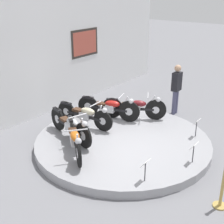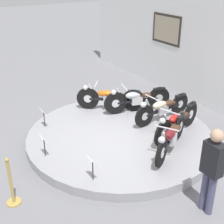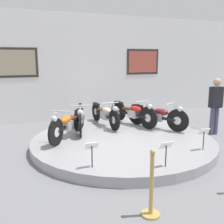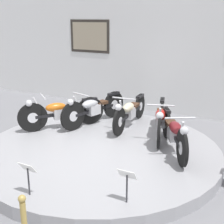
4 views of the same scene
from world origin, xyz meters
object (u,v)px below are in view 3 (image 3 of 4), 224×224
Objects in this scene: motorcycle_cream at (105,114)px; motorcycle_maroon at (158,115)px; motorcycle_orange at (68,123)px; visitor_standing at (215,103)px; motorcycle_silver at (80,117)px; info_placard_front_right at (204,134)px; motorcycle_red at (133,112)px; info_placard_front_centre at (166,148)px; stanchion_post_left_of_entry at (151,194)px; info_placard_front_left at (92,149)px.

motorcycle_cream is 1.12× the size of motorcycle_maroon.
visitor_standing reaches higher than motorcycle_orange.
motorcycle_silver reaches higher than motorcycle_cream.
motorcycle_maroon is at bearing 89.50° from info_placard_front_right.
info_placard_front_centre is (-0.85, -3.14, -0.03)m from motorcycle_red.
info_placard_front_centre and info_placard_front_right have the same top height.
stanchion_post_left_of_entry reaches higher than motorcycle_maroon.
motorcycle_orange reaches higher than motorcycle_cream.
motorcycle_maroon is (0.50, -0.63, -0.01)m from motorcycle_red.
info_placard_front_left is 1.00× the size of info_placard_front_centre.
info_placard_front_right is at bearing -50.53° from motorcycle_silver.
motorcycle_orange is 2.29m from motorcycle_red.
motorcycle_red reaches higher than info_placard_front_centre.
motorcycle_red is 2.69m from info_placard_front_right.
motorcycle_maroon is at bearing -51.65° from motorcycle_red.
info_placard_front_left is at bearing 106.03° from stanchion_post_left_of_entry.
info_placard_front_left is (-2.67, -2.02, -0.02)m from motorcycle_maroon.
info_placard_front_left is at bearing 159.47° from info_placard_front_centre.
motorcycle_cream is 3.32m from visitor_standing.
motorcycle_maroon is 3.42× the size of info_placard_front_left.
motorcycle_silver is 1.16× the size of visitor_standing.
info_placard_front_right is at bearing -79.75° from motorcycle_red.
visitor_standing is (2.13, -1.18, 0.35)m from motorcycle_red.
info_placard_front_right is at bearing -90.50° from motorcycle_maroon.
motorcycle_silver reaches higher than info_placard_front_right.
visitor_standing is (1.65, 1.46, 0.38)m from info_placard_front_right.
stanchion_post_left_of_entry is (-3.87, -2.96, -0.62)m from visitor_standing.
motorcycle_red reaches higher than motorcycle_cream.
info_placard_front_centre is (0.85, -3.14, -0.03)m from motorcycle_silver.
motorcycle_silver is at bearing 79.71° from info_placard_front_left.
motorcycle_silver is 3.85× the size of info_placard_front_right.
motorcycle_red is at bearing 0.01° from motorcycle_silver.
motorcycle_maroon is (2.70, -0.00, -0.01)m from motorcycle_orange.
motorcycle_silver is 3.85× the size of info_placard_front_centre.
info_placard_front_centre is (-0.00, -3.38, -0.01)m from motorcycle_cream.
motorcycle_maroon reaches higher than info_placard_front_left.
info_placard_front_right is (2.18, -2.64, -0.03)m from motorcycle_silver.
motorcycle_red is at bearing 15.79° from motorcycle_orange.
stanchion_post_left_of_entry is at bearing -73.97° from info_placard_front_left.
motorcycle_cream is at bearing 164.25° from motorcycle_red.
motorcycle_orange is at bearing 90.61° from info_placard_front_left.
motorcycle_silver is 1.92× the size of stanchion_post_left_of_entry.
motorcycle_orange reaches higher than info_placard_front_right.
motorcycle_silver is 0.88m from motorcycle_cream.
motorcycle_cream reaches higher than info_placard_front_left.
info_placard_front_centre is 3.58m from visitor_standing.
motorcycle_cream is (0.85, 0.24, -0.02)m from motorcycle_silver.
motorcycle_orange is 1.60m from motorcycle_cream.
visitor_standing reaches higher than info_placard_front_left.
motorcycle_silver is at bearing -164.32° from motorcycle_cream.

